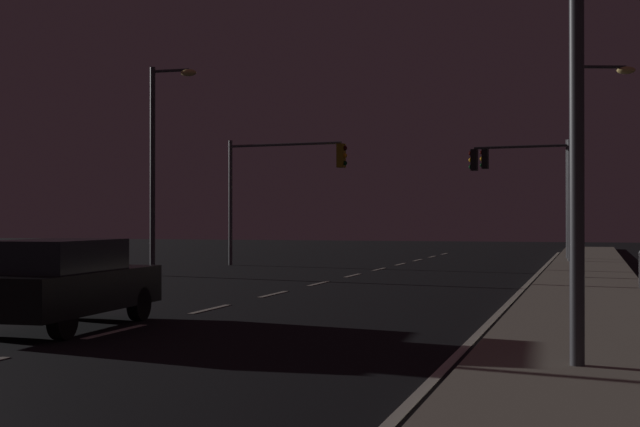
% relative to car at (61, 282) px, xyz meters
% --- Properties ---
extents(ground_plane, '(112.00, 112.00, 0.00)m').
position_rel_car_xyz_m(ground_plane, '(1.15, 8.37, -0.82)').
color(ground_plane, black).
rests_on(ground_plane, ground).
extents(sidewalk_right, '(2.94, 77.00, 0.14)m').
position_rel_car_xyz_m(sidewalk_right, '(8.86, 8.37, -0.75)').
color(sidewalk_right, '#9E937F').
rests_on(sidewalk_right, ground).
extents(lane_markings_center, '(0.14, 50.00, 0.01)m').
position_rel_car_xyz_m(lane_markings_center, '(1.15, 11.87, -0.82)').
color(lane_markings_center, silver).
rests_on(lane_markings_center, ground).
extents(lane_edge_line, '(0.14, 53.00, 0.01)m').
position_rel_car_xyz_m(lane_edge_line, '(7.14, 13.37, -0.82)').
color(lane_edge_line, silver).
rests_on(lane_edge_line, ground).
extents(car, '(2.04, 4.49, 1.57)m').
position_rel_car_xyz_m(car, '(0.00, 0.00, 0.00)').
color(car, black).
rests_on(car, ground).
extents(traffic_light_mid_right, '(4.10, 0.60, 5.42)m').
position_rel_car_xyz_m(traffic_light_mid_right, '(6.18, 28.90, 3.15)').
color(traffic_light_mid_right, '#38383D').
rests_on(traffic_light_mid_right, sidewalk_right).
extents(traffic_light_near_right, '(5.29, 0.76, 5.24)m').
position_rel_car_xyz_m(traffic_light_near_right, '(-3.22, 20.99, 2.94)').
color(traffic_light_near_right, '#4C4C51').
rests_on(traffic_light_near_right, ground).
extents(traffic_light_far_left, '(4.42, 0.62, 5.19)m').
position_rel_car_xyz_m(traffic_light_far_left, '(6.14, 26.16, 3.01)').
color(traffic_light_far_left, '#4C4C51').
rests_on(traffic_light_far_left, sidewalk_right).
extents(street_lamp_mid_block, '(2.05, 0.37, 6.59)m').
position_rel_car_xyz_m(street_lamp_mid_block, '(9.14, -2.40, 3.33)').
color(street_lamp_mid_block, '#38383D').
rests_on(street_lamp_mid_block, sidewalk_right).
extents(street_lamp_median, '(1.81, 0.77, 6.65)m').
position_rel_car_xyz_m(street_lamp_median, '(8.85, 15.09, 3.35)').
color(street_lamp_median, '#2D3033').
rests_on(street_lamp_median, sidewalk_right).
extents(street_lamp_corner, '(1.70, 0.36, 7.13)m').
position_rel_car_xyz_m(street_lamp_corner, '(-5.16, 13.92, 3.45)').
color(street_lamp_corner, '#38383D').
rests_on(street_lamp_corner, ground).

